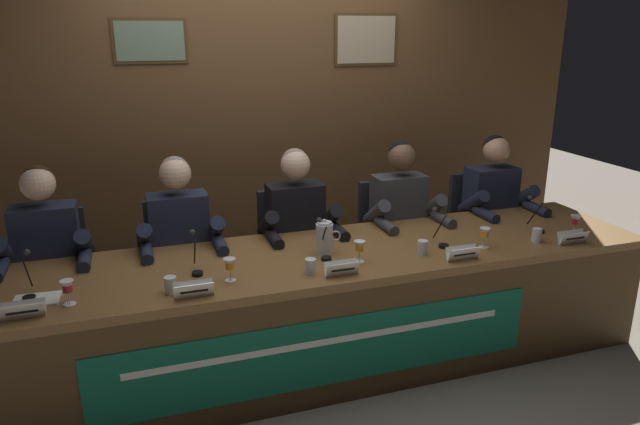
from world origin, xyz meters
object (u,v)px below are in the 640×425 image
at_px(microphone_far_left, 28,282).
at_px(chair_far_right, 478,235).
at_px(panelist_right, 403,218).
at_px(water_cup_left, 171,286).
at_px(chair_far_left, 57,287).
at_px(nameplate_far_right, 573,237).
at_px(chair_center, 291,258).
at_px(microphone_right, 441,234).
at_px(nameplate_right, 463,253).
at_px(water_pitcher_central, 325,238).
at_px(nameplate_left, 194,290).
at_px(juice_glass_far_right, 575,221).
at_px(panelist_far_right, 496,208).
at_px(juice_glass_right, 485,234).
at_px(panelist_left, 181,242).
at_px(chair_left, 181,272).
at_px(water_cup_center, 310,267).
at_px(microphone_center, 323,246).
at_px(juice_glass_left, 230,265).
at_px(water_cup_far_right, 537,236).
at_px(juice_glass_far_left, 67,288).
at_px(water_cup_right, 422,248).
at_px(nameplate_center, 342,269).
at_px(nameplate_far_left, 23,311).
at_px(microphone_left, 196,259).
at_px(panelist_center, 299,229).
at_px(document_stack_far_left, 36,300).
at_px(conference_table, 326,295).
at_px(chair_right, 389,246).
at_px(panelist_far_left, 47,257).

distance_m(microphone_far_left, chair_far_right, 3.13).
bearing_deg(panelist_right, water_cup_left, -156.81).
distance_m(chair_far_left, nameplate_far_right, 3.18).
height_order(chair_center, microphone_right, microphone_right).
bearing_deg(nameplate_right, water_pitcher_central, 153.58).
relative_size(nameplate_left, juice_glass_far_right, 1.54).
bearing_deg(panelist_far_right, juice_glass_far_right, -76.99).
bearing_deg(juice_glass_right, panelist_left, 159.17).
relative_size(juice_glass_right, panelist_far_right, 0.10).
bearing_deg(panelist_far_right, chair_left, 174.91).
distance_m(water_cup_center, nameplate_far_right, 1.65).
height_order(microphone_center, juice_glass_far_right, microphone_center).
xyz_separation_m(juice_glass_left, water_cup_left, (-0.31, -0.05, -0.05)).
bearing_deg(water_cup_far_right, panelist_left, 162.20).
relative_size(juice_glass_far_left, water_cup_right, 1.46).
xyz_separation_m(nameplate_center, nameplate_far_right, (1.50, 0.00, 0.00)).
height_order(chair_far_left, nameplate_far_left, chair_far_left).
bearing_deg(chair_far_right, water_pitcher_central, -156.81).
height_order(nameplate_left, water_cup_center, water_cup_center).
relative_size(microphone_left, panelist_far_right, 0.17).
bearing_deg(nameplate_far_right, chair_center, 147.38).
distance_m(nameplate_right, panelist_far_right, 1.10).
bearing_deg(chair_left, water_cup_far_right, -22.67).
height_order(chair_left, microphone_center, microphone_center).
height_order(chair_left, nameplate_left, chair_left).
height_order(microphone_center, water_pitcher_central, microphone_center).
distance_m(nameplate_far_left, nameplate_far_right, 3.03).
xyz_separation_m(nameplate_left, nameplate_right, (1.50, 0.00, 0.00)).
bearing_deg(panelist_center, juice_glass_far_right, -20.74).
relative_size(juice_glass_right, document_stack_far_left, 0.56).
bearing_deg(microphone_right, chair_far_right, 43.58).
relative_size(microphone_far_left, nameplate_far_right, 1.13).
bearing_deg(microphone_far_left, conference_table, -1.12).
bearing_deg(nameplate_far_right, water_cup_center, 177.43).
xyz_separation_m(water_cup_right, document_stack_far_left, (-2.05, 0.05, -0.03)).
bearing_deg(chair_far_right, conference_table, -153.62).
xyz_separation_m(juice_glass_left, chair_far_right, (2.07, 0.85, -0.36)).
distance_m(panelist_left, chair_center, 0.82).
distance_m(microphone_far_left, nameplate_left, 0.80).
height_order(nameplate_left, document_stack_far_left, nameplate_left).
distance_m(nameplate_left, panelist_right, 1.71).
relative_size(chair_right, water_cup_far_right, 10.82).
xyz_separation_m(chair_right, nameplate_right, (-0.02, -0.98, 0.31)).
bearing_deg(panelist_center, microphone_left, -146.48).
height_order(juice_glass_far_left, microphone_right, microphone_right).
xyz_separation_m(juice_glass_left, panelist_far_right, (2.07, 0.65, -0.08)).
distance_m(chair_far_left, chair_right, 2.25).
bearing_deg(microphone_left, panelist_far_left, 148.67).
xyz_separation_m(panelist_left, panelist_far_right, (2.25, 0.00, 0.00)).
relative_size(microphone_center, water_cup_right, 2.54).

